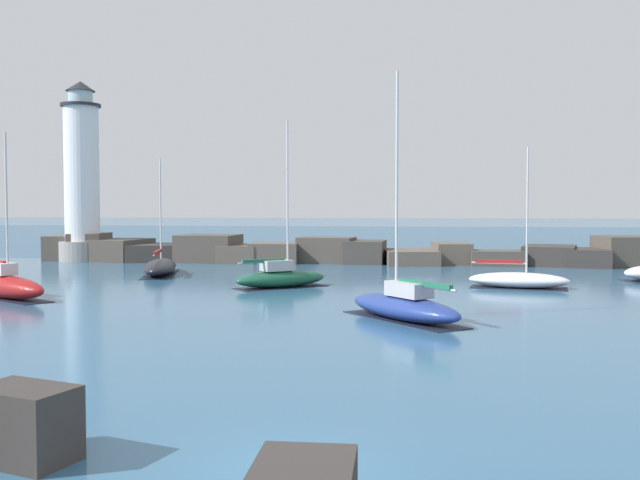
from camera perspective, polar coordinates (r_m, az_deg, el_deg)
The scene contains 9 objects.
ground_plane at distance 14.09m, azimuth -2.76°, elevation -17.88°, with size 600.00×600.00×0.00m, color #336084.
open_sea_beyond at distance 122.36m, azimuth 6.63°, elevation 0.34°, with size 400.00×116.00×0.01m.
breakwater_jetty at distance 62.47m, azimuth 5.03°, elevation -0.96°, with size 68.82×6.91×2.50m.
lighthouse at distance 68.75m, azimuth -18.52°, elevation 4.43°, with size 4.21×4.21×16.34m.
sailboat_moored_0 at distance 43.80m, azimuth -3.17°, elevation -2.97°, with size 5.96×5.36×10.23m.
sailboat_moored_1 at distance 42.46m, azimuth -24.07°, elevation -3.26°, with size 7.79×5.73×8.92m.
sailboat_moored_3 at distance 31.43m, azimuth 6.75°, elevation -5.20°, with size 5.98×6.66×10.86m.
sailboat_moored_5 at distance 45.11m, azimuth 15.60°, elevation -3.07°, with size 6.30×3.31×8.56m.
sailboat_moored_6 at distance 53.28m, azimuth -12.67°, elevation -2.10°, with size 4.09×8.54×8.45m.
Camera 1 is at (2.42, -12.97, 4.94)m, focal length 40.00 mm.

